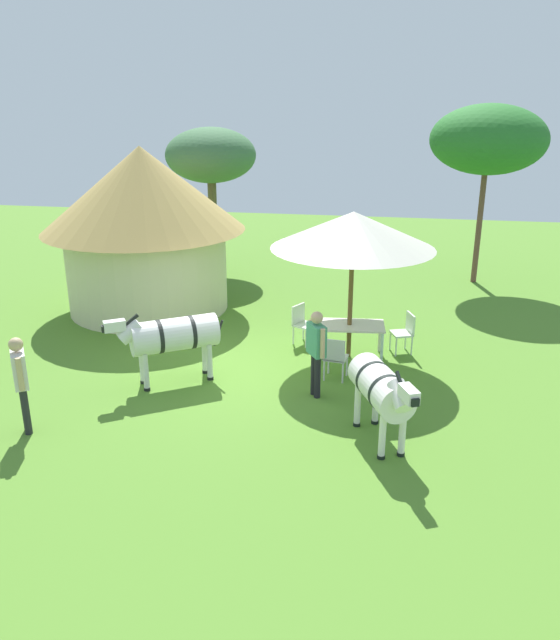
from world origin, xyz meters
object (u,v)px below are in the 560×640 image
thatched_hut (144,221)px  shade_umbrella (353,230)px  zebra_by_umbrella (382,389)px  acacia_tree_left_background (211,156)px  acacia_tree_behind_hut (488,140)px  zebra_nearest_camera (172,336)px  patio_chair_near_hut (405,330)px  standing_watcher (21,376)px  patio_chair_near_lawn (302,321)px  guest_beside_umbrella (316,346)px  patio_dining_table (349,328)px  patio_chair_west_end (335,356)px

thatched_hut → shade_umbrella: thatched_hut is taller
zebra_by_umbrella → shade_umbrella: bearing=-102.1°
acacia_tree_left_background → acacia_tree_behind_hut: bearing=-1.9°
zebra_nearest_camera → patio_chair_near_hut: bearing=-95.4°
standing_watcher → acacia_tree_left_background: bearing=145.2°
patio_chair_near_lawn → standing_watcher: bearing=-10.7°
acacia_tree_left_background → acacia_tree_behind_hut: acacia_tree_behind_hut is taller
shade_umbrella → acacia_tree_behind_hut: bearing=62.7°
patio_chair_near_lawn → guest_beside_umbrella: 2.78m
patio_dining_table → patio_chair_near_hut: patio_chair_near_hut is taller
acacia_tree_left_background → standing_watcher: bearing=-91.2°
acacia_tree_left_background → guest_beside_umbrella: bearing=-63.4°
patio_chair_west_end → zebra_by_umbrella: size_ratio=0.46×
patio_chair_near_hut → guest_beside_umbrella: guest_beside_umbrella is taller
standing_watcher → guest_beside_umbrella: bearing=81.7°
acacia_tree_behind_hut → shade_umbrella: bearing=-117.3°
thatched_hut → acacia_tree_left_background: bearing=82.3°
thatched_hut → zebra_by_umbrella: 8.76m
guest_beside_umbrella → zebra_nearest_camera: (-2.85, 0.13, -0.03)m
thatched_hut → zebra_nearest_camera: size_ratio=2.52×
patio_chair_west_end → standing_watcher: size_ratio=0.53×
shade_umbrella → acacia_tree_behind_hut: 7.45m
guest_beside_umbrella → patio_chair_near_hut: bearing=113.5°
patio_chair_near_lawn → zebra_nearest_camera: 3.39m
patio_dining_table → acacia_tree_left_background: bearing=125.8°
guest_beside_umbrella → zebra_by_umbrella: size_ratio=0.87×
shade_umbrella → patio_chair_west_end: (-0.19, -1.27, -2.27)m
thatched_hut → patio_chair_west_end: thatched_hut is taller
patio_chair_near_lawn → standing_watcher: standing_watcher is taller
shade_umbrella → patio_chair_near_hut: 2.61m
shade_umbrella → patio_chair_near_lawn: bearing=151.1°
patio_chair_west_end → guest_beside_umbrella: 0.96m
patio_dining_table → standing_watcher: 6.66m
thatched_hut → patio_dining_table: size_ratio=3.32×
thatched_hut → zebra_by_umbrella: size_ratio=2.65×
shade_umbrella → acacia_tree_left_background: size_ratio=0.76×
shade_umbrella → zebra_nearest_camera: (-3.33, -1.91, -1.81)m
patio_chair_near_lawn → acacia_tree_behind_hut: bearing=171.7°
patio_dining_table → shade_umbrella: bearing=90.0°
patio_chair_near_hut → zebra_by_umbrella: zebra_by_umbrella is taller
patio_chair_west_end → acacia_tree_behind_hut: acacia_tree_behind_hut is taller
patio_dining_table → guest_beside_umbrella: 2.12m
guest_beside_umbrella → zebra_nearest_camera: 2.85m
zebra_nearest_camera → patio_chair_west_end: bearing=-111.2°
patio_dining_table → guest_beside_umbrella: guest_beside_umbrella is taller
patio_chair_west_end → patio_chair_near_hut: 2.21m
patio_dining_table → patio_chair_near_hut: bearing=20.1°
zebra_nearest_camera → guest_beside_umbrella: bearing=-125.3°
thatched_hut → patio_chair_near_hut: 7.22m
patio_chair_west_end → zebra_by_umbrella: zebra_by_umbrella is taller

